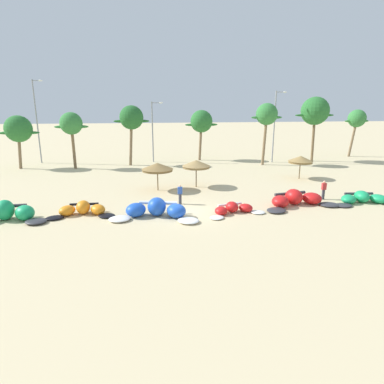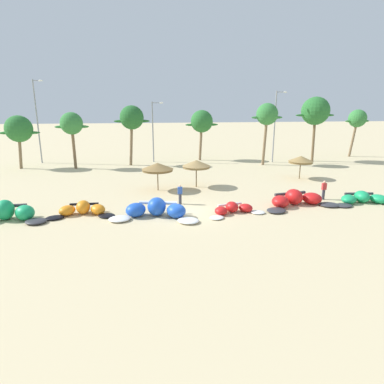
{
  "view_description": "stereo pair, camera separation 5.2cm",
  "coord_description": "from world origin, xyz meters",
  "views": [
    {
      "loc": [
        -3.06,
        -22.94,
        7.67
      ],
      "look_at": [
        0.77,
        2.0,
        1.0
      ],
      "focal_mm": 30.68,
      "sensor_mm": 36.0,
      "label": 1
    },
    {
      "loc": [
        -3.01,
        -22.95,
        7.67
      ],
      "look_at": [
        0.77,
        2.0,
        1.0
      ],
      "focal_mm": 30.68,
      "sensor_mm": 36.0,
      "label": 2
    }
  ],
  "objects": [
    {
      "name": "lamppost_west",
      "position": [
        -16.7,
        24.42,
        5.98
      ],
      "size": [
        1.37,
        0.24,
        10.96
      ],
      "color": "gray",
      "rests_on": "ground"
    },
    {
      "name": "kite_right",
      "position": [
        14.55,
        0.16,
        0.36
      ],
      "size": [
        5.75,
        2.98,
        0.94
      ],
      "color": "#333338",
      "rests_on": "ground"
    },
    {
      "name": "beach_umbrella_middle",
      "position": [
        2.03,
        7.6,
        2.26
      ],
      "size": [
        2.71,
        2.71,
        2.64
      ],
      "color": "brown",
      "rests_on": "ground"
    },
    {
      "name": "palm_left_of_gap",
      "position": [
        -4.22,
        20.78,
        6.08
      ],
      "size": [
        4.58,
        3.05,
        7.71
      ],
      "color": "#7F6647",
      "rests_on": "ground"
    },
    {
      "name": "kite_far_left",
      "position": [
        -12.56,
        -0.04,
        0.54
      ],
      "size": [
        6.19,
        2.96,
        1.4
      ],
      "color": "#333338",
      "rests_on": "ground"
    },
    {
      "name": "kite_left",
      "position": [
        -7.46,
        0.56,
        0.38
      ],
      "size": [
        5.04,
        2.36,
        0.99
      ],
      "color": "black",
      "rests_on": "ground"
    },
    {
      "name": "beach_umbrella_near_palms",
      "position": [
        13.65,
        9.56,
        2.1
      ],
      "size": [
        2.62,
        2.62,
        2.48
      ],
      "color": "brown",
      "rests_on": "ground"
    },
    {
      "name": "kite_left_of_center",
      "position": [
        -2.23,
        -0.71,
        0.5
      ],
      "size": [
        6.44,
        3.73,
        1.31
      ],
      "color": "white",
      "rests_on": "ground"
    },
    {
      "name": "kite_center",
      "position": [
        3.44,
        -0.71,
        0.31
      ],
      "size": [
        4.53,
        2.58,
        0.79
      ],
      "color": "white",
      "rests_on": "ground"
    },
    {
      "name": "beach_umbrella_near_van",
      "position": [
        -1.71,
        6.86,
        2.2
      ],
      "size": [
        2.93,
        2.93,
        2.59
      ],
      "color": "brown",
      "rests_on": "ground"
    },
    {
      "name": "lamppost_west_center",
      "position": [
        -1.37,
        22.98,
        4.6
      ],
      "size": [
        1.6,
        0.24,
        8.18
      ],
      "color": "gray",
      "rests_on": "ground"
    },
    {
      "name": "ground_plane",
      "position": [
        0.0,
        0.0,
        0.0
      ],
      "size": [
        260.0,
        260.0,
        0.0
      ],
      "primitive_type": "plane",
      "color": "beige"
    },
    {
      "name": "palm_left",
      "position": [
        -11.45,
        19.5,
        5.45
      ],
      "size": [
        4.06,
        2.71,
        6.91
      ],
      "color": "brown",
      "rests_on": "ground"
    },
    {
      "name": "person_near_kites",
      "position": [
        -0.18,
        2.15,
        0.82
      ],
      "size": [
        0.36,
        0.24,
        1.62
      ],
      "color": "#383842",
      "rests_on": "ground"
    },
    {
      "name": "lamppost_east_center",
      "position": [
        14.97,
        20.17,
        5.3
      ],
      "size": [
        1.58,
        0.24,
        9.56
      ],
      "color": "gray",
      "rests_on": "ground"
    },
    {
      "name": "palm_center_right",
      "position": [
        13.05,
        18.46,
        6.46
      ],
      "size": [
        4.2,
        2.8,
        8.0
      ],
      "color": "#7F6647",
      "rests_on": "ground"
    },
    {
      "name": "palm_leftmost",
      "position": [
        -17.85,
        20.35,
        4.86
      ],
      "size": [
        4.86,
        3.24,
        6.55
      ],
      "color": "#7F6647",
      "rests_on": "ground"
    },
    {
      "name": "palm_center_left",
      "position": [
        5.42,
        23.58,
        5.43
      ],
      "size": [
        4.69,
        3.13,
        7.08
      ],
      "color": "#7F6647",
      "rests_on": "ground"
    },
    {
      "name": "kite_right_of_center",
      "position": [
        8.87,
        0.4,
        0.47
      ],
      "size": [
        6.57,
        3.52,
        1.23
      ],
      "color": "#333338",
      "rests_on": "ground"
    },
    {
      "name": "person_by_umbrellas",
      "position": [
        11.89,
        1.68,
        0.82
      ],
      "size": [
        0.36,
        0.24,
        1.62
      ],
      "color": "#383842",
      "rests_on": "ground"
    },
    {
      "name": "palm_right_of_gap",
      "position": [
        20.66,
        20.25,
        6.88
      ],
      "size": [
        5.72,
        3.81,
        8.86
      ],
      "color": "brown",
      "rests_on": "ground"
    },
    {
      "name": "palm_right",
      "position": [
        29.34,
        23.48,
        5.66
      ],
      "size": [
        3.98,
        2.65,
        7.11
      ],
      "color": "#7F6647",
      "rests_on": "ground"
    }
  ]
}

